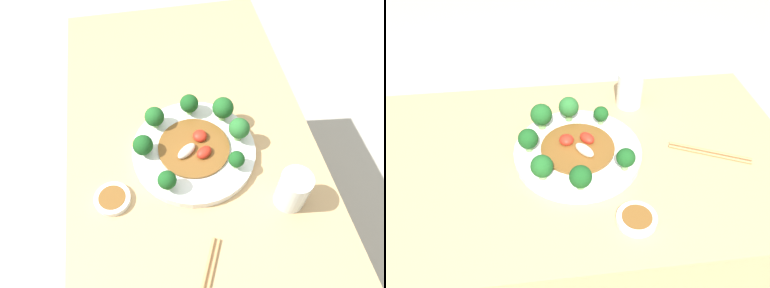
{
  "view_description": "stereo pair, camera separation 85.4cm",
  "coord_description": "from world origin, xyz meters",
  "views": [
    {
      "loc": [
        0.57,
        -0.1,
        1.56
      ],
      "look_at": [
        0.04,
        -0.0,
        0.79
      ],
      "focal_mm": 35.0,
      "sensor_mm": 36.0,
      "label": 1
    },
    {
      "loc": [
        -0.04,
        -0.68,
        1.4
      ],
      "look_at": [
        0.04,
        -0.0,
        0.79
      ],
      "focal_mm": 35.0,
      "sensor_mm": 36.0,
      "label": 2
    }
  ],
  "objects": [
    {
      "name": "ground_plane",
      "position": [
        0.0,
        0.0,
        0.0
      ],
      "size": [
        8.0,
        8.0,
        0.0
      ],
      "primitive_type": "plane",
      "color": "#B7B2A8"
    },
    {
      "name": "table",
      "position": [
        0.0,
        0.0,
        0.38
      ],
      "size": [
        1.19,
        0.65,
        0.75
      ],
      "color": "tan",
      "rests_on": "ground_plane"
    },
    {
      "name": "plate",
      "position": [
        0.04,
        -0.0,
        0.76
      ],
      "size": [
        0.32,
        0.32,
        0.02
      ],
      "color": "white",
      "rests_on": "table"
    },
    {
      "name": "broccoli_north",
      "position": [
        0.03,
        0.12,
        0.82
      ],
      "size": [
        0.05,
        0.05,
        0.07
      ],
      "color": "#70A356",
      "rests_on": "plate"
    },
    {
      "name": "broccoli_northwest",
      "position": [
        -0.04,
        0.09,
        0.82
      ],
      "size": [
        0.06,
        0.06,
        0.07
      ],
      "color": "#7AAD5B",
      "rests_on": "plate"
    },
    {
      "name": "broccoli_northeast",
      "position": [
        0.11,
        0.09,
        0.81
      ],
      "size": [
        0.04,
        0.04,
        0.05
      ],
      "color": "#89B76B",
      "rests_on": "plate"
    },
    {
      "name": "broccoli_southwest",
      "position": [
        -0.05,
        -0.09,
        0.81
      ],
      "size": [
        0.05,
        0.05,
        0.06
      ],
      "color": "#89B76B",
      "rests_on": "plate"
    },
    {
      "name": "broccoli_west",
      "position": [
        -0.08,
        0.01,
        0.81
      ],
      "size": [
        0.05,
        0.05,
        0.06
      ],
      "color": "#7AAD5B",
      "rests_on": "plate"
    },
    {
      "name": "broccoli_southeast",
      "position": [
        0.14,
        -0.08,
        0.81
      ],
      "size": [
        0.05,
        0.05,
        0.06
      ],
      "color": "#89B76B",
      "rests_on": "plate"
    },
    {
      "name": "broccoli_south",
      "position": [
        0.03,
        -0.13,
        0.81
      ],
      "size": [
        0.05,
        0.05,
        0.06
      ],
      "color": "#7AAD5B",
      "rests_on": "plate"
    },
    {
      "name": "stirfry_center",
      "position": [
        0.04,
        -0.0,
        0.78
      ],
      "size": [
        0.18,
        0.18,
        0.03
      ],
      "color": "brown",
      "rests_on": "plate"
    },
    {
      "name": "drinking_glass",
      "position": [
        0.21,
        0.2,
        0.8
      ],
      "size": [
        0.07,
        0.07,
        0.1
      ],
      "color": "silver",
      "rests_on": "table"
    },
    {
      "name": "chopsticks",
      "position": [
        0.37,
        -0.03,
        0.75
      ],
      "size": [
        0.19,
        0.1,
        0.01
      ],
      "color": "#AD7F4C",
      "rests_on": "table"
    },
    {
      "name": "sauce_dish",
      "position": [
        0.14,
        -0.22,
        0.76
      ],
      "size": [
        0.09,
        0.09,
        0.02
      ],
      "color": "white",
      "rests_on": "table"
    }
  ]
}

